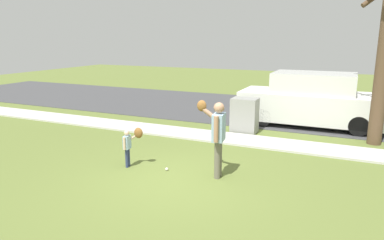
{
  "coord_description": "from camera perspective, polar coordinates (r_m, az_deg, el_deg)",
  "views": [
    {
      "loc": [
        3.32,
        -6.57,
        3.09
      ],
      "look_at": [
        -0.36,
        1.62,
        1.0
      ],
      "focal_mm": 33.16,
      "sensor_mm": 36.0,
      "label": 1
    }
  ],
  "objects": [
    {
      "name": "sidewalk_strip",
      "position": [
        11.13,
        5.88,
        -2.93
      ],
      "size": [
        36.0,
        1.2,
        0.06
      ],
      "primitive_type": "cube",
      "color": "beige",
      "rests_on": "ground"
    },
    {
      "name": "person_child",
      "position": [
        8.71,
        -9.82,
        -3.42
      ],
      "size": [
        0.42,
        0.42,
        0.98
      ],
      "rotation": [
        0.0,
        0.0,
        0.13
      ],
      "color": "navy",
      "rests_on": "ground"
    },
    {
      "name": "road_surface",
      "position": [
        15.83,
        11.62,
        1.62
      ],
      "size": [
        36.0,
        6.8,
        0.02
      ],
      "primitive_type": "cube",
      "color": "#424244",
      "rests_on": "ground"
    },
    {
      "name": "person_adult",
      "position": [
        7.88,
        4.03,
        -1.89
      ],
      "size": [
        0.75,
        0.61,
        1.72
      ],
      "rotation": [
        0.0,
        0.0,
        -3.01
      ],
      "color": "#6B6656",
      "rests_on": "ground"
    },
    {
      "name": "parked_van_white",
      "position": [
        13.29,
        18.78,
        2.93
      ],
      "size": [
        5.0,
        1.95,
        1.88
      ],
      "rotation": [
        0.0,
        0.0,
        3.14
      ],
      "color": "silver",
      "rests_on": "road_surface"
    },
    {
      "name": "utility_cabinet",
      "position": [
        11.87,
        8.45,
        0.73
      ],
      "size": [
        0.84,
        0.62,
        1.15
      ],
      "primitive_type": "cube",
      "color": "gray",
      "rests_on": "ground"
    },
    {
      "name": "ground_plane",
      "position": [
        11.05,
        5.71,
        -3.21
      ],
      "size": [
        48.0,
        48.0,
        0.0
      ],
      "primitive_type": "plane",
      "color": "olive"
    },
    {
      "name": "baseball",
      "position": [
        8.54,
        -4.09,
        -7.88
      ],
      "size": [
        0.07,
        0.07,
        0.07
      ],
      "primitive_type": "sphere",
      "color": "white",
      "rests_on": "ground"
    }
  ]
}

